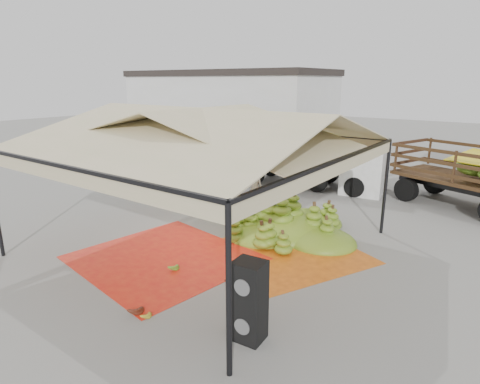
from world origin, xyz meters
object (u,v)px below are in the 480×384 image
Objects in this scene: vendor at (255,188)px; speaker_stack at (249,301)px; banana_heap at (286,214)px; truck_left at (319,158)px.

speaker_stack is at bearing 104.70° from vendor.
banana_heap is 3.27× the size of vendor.
speaker_stack is at bearing -78.62° from truck_left.
speaker_stack is 0.98× the size of vendor.
vendor is (-2.15, 1.36, 0.24)m from banana_heap.
vendor reaches higher than banana_heap.
banana_heap is 2.56m from vendor.
banana_heap is at bearing 107.63° from speaker_stack.
truck_left is at bearing 103.95° from speaker_stack.
vendor is 4.55m from truck_left.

